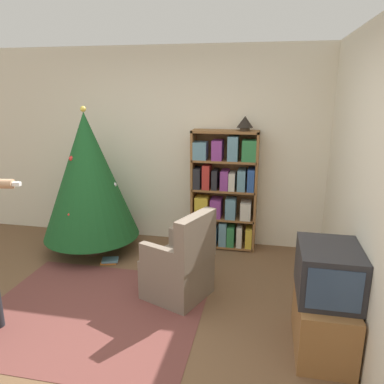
# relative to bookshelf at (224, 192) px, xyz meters

# --- Properties ---
(ground_plane) EXTENTS (14.00, 14.00, 0.00)m
(ground_plane) POSITION_rel_bookshelf_xyz_m (-0.63, -2.11, -0.76)
(ground_plane) COLOR brown
(wall_back) EXTENTS (8.00, 0.10, 2.60)m
(wall_back) POSITION_rel_bookshelf_xyz_m (-0.63, 0.22, 0.54)
(wall_back) COLOR silver
(wall_back) RESTS_ON ground_plane
(area_rug) EXTENTS (2.06, 1.78, 0.01)m
(area_rug) POSITION_rel_bookshelf_xyz_m (-1.04, -1.79, -0.76)
(area_rug) COLOR brown
(area_rug) RESTS_ON ground_plane
(bookshelf) EXTENTS (0.85, 0.28, 1.56)m
(bookshelf) POSITION_rel_bookshelf_xyz_m (0.00, 0.00, 0.00)
(bookshelf) COLOR brown
(bookshelf) RESTS_ON ground_plane
(tv_stand) EXTENTS (0.43, 0.76, 0.49)m
(tv_stand) POSITION_rel_bookshelf_xyz_m (1.04, -1.87, -0.52)
(tv_stand) COLOR #996638
(tv_stand) RESTS_ON ground_plane
(television) EXTENTS (0.47, 0.58, 0.41)m
(television) POSITION_rel_bookshelf_xyz_m (1.04, -1.87, -0.07)
(television) COLOR #28282D
(television) RESTS_ON tv_stand
(game_remote) EXTENTS (0.04, 0.12, 0.02)m
(game_remote) POSITION_rel_bookshelf_xyz_m (0.91, -2.10, -0.27)
(game_remote) COLOR white
(game_remote) RESTS_ON tv_stand
(christmas_tree) EXTENTS (1.21, 1.21, 1.86)m
(christmas_tree) POSITION_rel_bookshelf_xyz_m (-1.66, -0.47, 0.24)
(christmas_tree) COLOR #4C3323
(christmas_tree) RESTS_ON ground_plane
(armchair) EXTENTS (0.74, 0.73, 0.92)m
(armchair) POSITION_rel_bookshelf_xyz_m (-0.28, -1.34, -0.44)
(armchair) COLOR #7A6B5B
(armchair) RESTS_ON ground_plane
(table_lamp) EXTENTS (0.20, 0.20, 0.18)m
(table_lamp) POSITION_rel_bookshelf_xyz_m (0.23, 0.01, 0.90)
(table_lamp) COLOR #473828
(table_lamp) RESTS_ON bookshelf
(book_pile_near_tree) EXTENTS (0.23, 0.20, 0.05)m
(book_pile_near_tree) POSITION_rel_bookshelf_xyz_m (-1.30, -0.78, -0.74)
(book_pile_near_tree) COLOR orange
(book_pile_near_tree) RESTS_ON ground_plane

